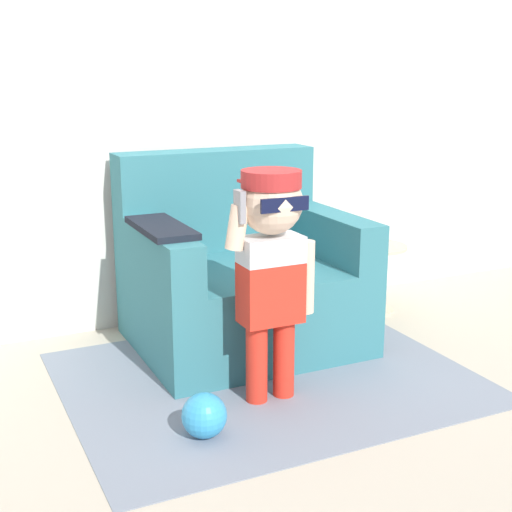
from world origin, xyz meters
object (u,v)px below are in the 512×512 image
object	(u,v)px
toy_ball	(204,416)
person_child	(271,250)
side_table	(375,271)
armchair	(239,277)

from	to	relation	value
toy_ball	person_child	bearing A→B (deg)	26.39
person_child	side_table	bearing A→B (deg)	35.70
person_child	armchair	bearing A→B (deg)	77.23
person_child	side_table	distance (m)	1.38
armchair	side_table	world-z (taller)	armchair
armchair	person_child	world-z (taller)	person_child
person_child	toy_ball	bearing A→B (deg)	-153.61
armchair	side_table	size ratio (longest dim) A/B	2.74
armchair	toy_ball	distance (m)	1.07
side_table	armchair	bearing A→B (deg)	-175.33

